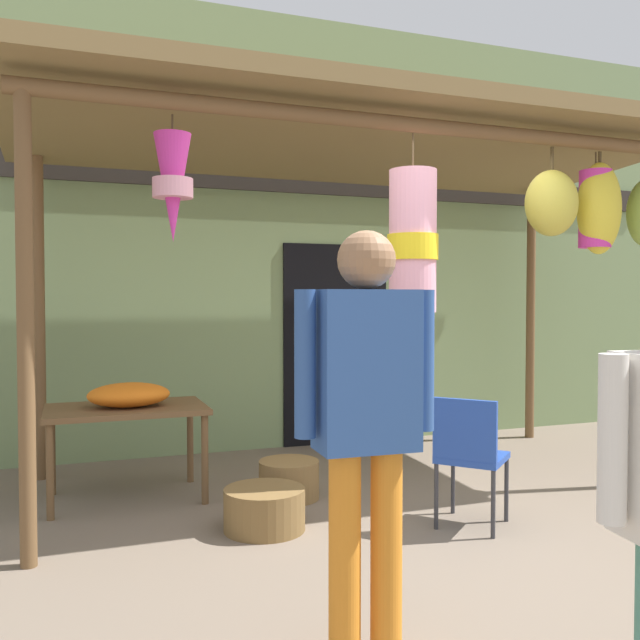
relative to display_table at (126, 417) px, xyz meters
name	(u,v)px	position (x,y,z in m)	size (l,w,h in m)	color
ground_plane	(405,532)	(1.58, -1.32, -0.60)	(30.00, 30.00, 0.00)	#756656
shop_facade	(279,234)	(1.58, 1.39, 1.50)	(9.83, 0.29, 4.21)	#7A9360
market_stall_canopy	(382,159)	(1.90, -0.30, 1.94)	(5.26, 2.42, 2.85)	brown
display_table	(126,417)	(0.00, 0.00, 0.00)	(1.12, 0.72, 0.68)	brown
flower_heap_on_table	(131,395)	(0.03, -0.03, 0.16)	(0.58, 0.41, 0.18)	orange
folding_chair	(469,450)	(1.98, -1.41, -0.10)	(0.56, 0.56, 0.84)	#2347A8
wicker_basket_by_table	(289,480)	(1.11, -0.39, -0.46)	(0.44, 0.44, 0.28)	olive
wicker_basket_spare	(264,509)	(0.76, -0.98, -0.47)	(0.51, 0.51, 0.26)	brown
vendor_in_orange	(366,406)	(0.73, -2.62, 0.43)	(0.59, 0.24, 1.74)	orange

